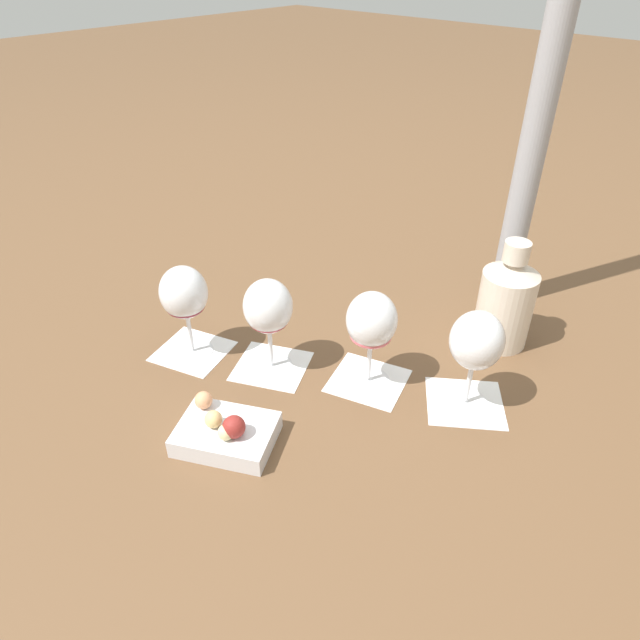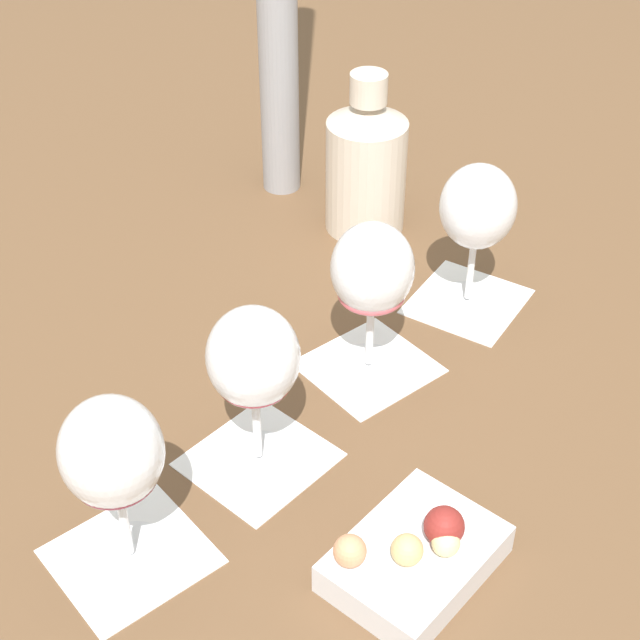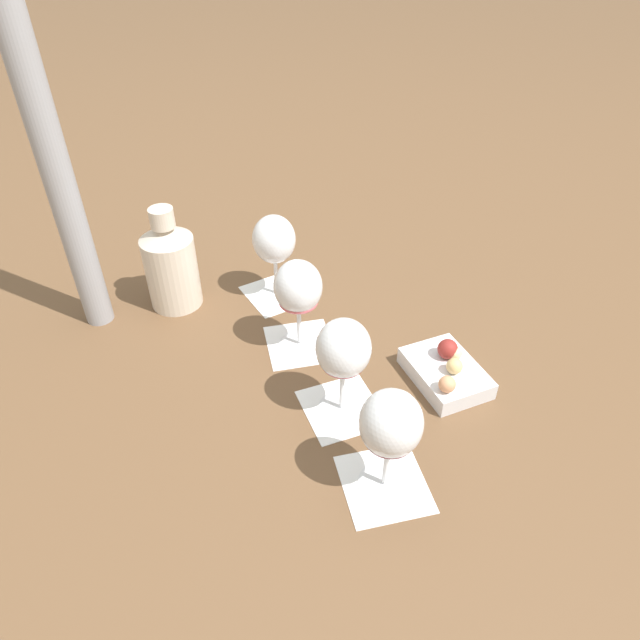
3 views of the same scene
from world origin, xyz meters
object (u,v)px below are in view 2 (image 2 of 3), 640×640
Objects in this scene: wine_glass_3 at (113,460)px; wine_glass_1 at (372,276)px; wine_glass_0 at (477,214)px; snack_dish at (416,555)px; wine_glass_2 at (253,365)px; ceramic_vase at (366,164)px.

wine_glass_1 is at bearing -152.03° from wine_glass_3.
wine_glass_0 is 0.16m from wine_glass_1.
wine_glass_0 reaches higher than snack_dish.
snack_dish is at bearing 55.38° from wine_glass_0.
snack_dish is (-0.08, 0.16, -0.09)m from wine_glass_2.
ceramic_vase is (-0.38, -0.39, -0.03)m from wine_glass_3.
ceramic_vase reaches higher than wine_glass_1.
wine_glass_0 and wine_glass_2 have the same top height.
ceramic_vase is 0.52m from snack_dish.
wine_glass_3 is at bearing 26.30° from wine_glass_0.
snack_dish is at bearing 155.22° from wine_glass_3.
snack_dish is at bearing 71.11° from ceramic_vase.
wine_glass_0 is 0.32m from wine_glass_2.
wine_glass_3 is 0.84× the size of ceramic_vase.
wine_glass_0 is 0.84× the size of ceramic_vase.
snack_dish is (0.17, 0.49, -0.07)m from ceramic_vase.
ceramic_vase is at bearing -133.89° from wine_glass_3.
wine_glass_0 is at bearing -153.69° from wine_glass_2.
wine_glass_2 is at bearing 26.31° from wine_glass_0.
snack_dish is at bearing 74.89° from wine_glass_1.
snack_dish is (0.07, 0.24, -0.09)m from wine_glass_1.
wine_glass_3 is at bearing -24.78° from snack_dish.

